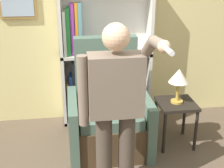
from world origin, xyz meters
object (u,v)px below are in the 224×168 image
(side_table, at_px, (176,110))
(table_lamp, at_px, (179,78))
(person_standing, at_px, (116,103))
(bookcase, at_px, (96,57))
(armchair, at_px, (108,116))

(side_table, height_order, table_lamp, table_lamp)
(person_standing, relative_size, side_table, 3.00)
(bookcase, distance_m, person_standing, 1.52)
(person_standing, bearing_deg, table_lamp, 42.38)
(armchair, xyz_separation_m, table_lamp, (0.81, -0.05, 0.46))
(side_table, relative_size, table_lamp, 1.33)
(bookcase, height_order, armchair, bookcase)
(armchair, bearing_deg, person_standing, -92.86)
(table_lamp, bearing_deg, person_standing, -137.62)
(side_table, xyz_separation_m, table_lamp, (0.00, 0.00, 0.41))
(side_table, bearing_deg, bookcase, 139.47)
(table_lamp, bearing_deg, bookcase, 139.47)
(bookcase, distance_m, table_lamp, 1.16)
(bookcase, bearing_deg, person_standing, -88.78)
(bookcase, xyz_separation_m, armchair, (0.07, -0.70, -0.52))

